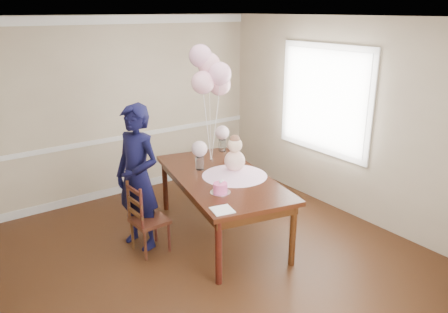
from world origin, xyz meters
TOP-DOWN VIEW (x-y plane):
  - floor at (0.00, 0.00)m, footprint 4.50×5.00m
  - ceiling at (0.00, 0.00)m, footprint 4.50×5.00m
  - wall_back at (0.00, 2.50)m, footprint 4.50×0.02m
  - wall_front at (0.00, -2.50)m, footprint 4.50×0.02m
  - wall_right at (2.25, 0.00)m, footprint 0.02×5.00m
  - chair_rail_trim at (0.00, 2.49)m, footprint 4.50×0.02m
  - crown_molding at (0.00, 2.49)m, footprint 4.50×0.02m
  - baseboard_trim at (0.00, 2.49)m, footprint 4.50×0.02m
  - window_frame at (2.23, 0.50)m, footprint 0.02×1.66m
  - window_blinds at (2.21, 0.50)m, footprint 0.01×1.50m
  - dining_table_top at (0.41, 0.48)m, footprint 1.50×2.33m
  - table_apron at (0.41, 0.48)m, footprint 1.38×2.20m
  - table_leg_fl at (-0.24, -0.39)m, footprint 0.09×0.09m
  - table_leg_fr at (0.65, -0.58)m, footprint 0.09×0.09m
  - table_leg_bl at (0.18, 1.55)m, footprint 0.09×0.09m
  - table_leg_br at (1.06, 1.36)m, footprint 0.09×0.09m
  - baby_skirt at (0.56, 0.40)m, footprint 0.97×0.97m
  - baby_torso at (0.56, 0.40)m, footprint 0.26×0.26m
  - baby_head at (0.56, 0.40)m, footprint 0.18×0.18m
  - baby_hair at (0.56, 0.40)m, footprint 0.13×0.13m
  - cake_platter at (0.10, 0.06)m, footprint 0.28×0.28m
  - birthday_cake at (0.10, 0.06)m, footprint 0.19×0.19m
  - cake_flower_a at (0.10, 0.06)m, footprint 0.03×0.03m
  - cake_flower_b at (0.14, 0.07)m, footprint 0.03×0.03m
  - rose_vase_near at (0.32, 0.83)m, footprint 0.13×0.13m
  - roses_near at (0.32, 0.83)m, footprint 0.20×0.20m
  - rose_vase_far at (1.01, 1.29)m, footprint 0.13×0.13m
  - roses_far at (1.01, 1.29)m, footprint 0.20×0.20m
  - napkin at (-0.15, -0.33)m, footprint 0.26×0.26m
  - balloon_weight at (0.64, 1.04)m, footprint 0.05×0.05m
  - balloon_a at (0.54, 1.06)m, footprint 0.30×0.30m
  - balloon_b at (0.74, 0.96)m, footprint 0.30×0.30m
  - balloon_c at (0.69, 1.14)m, footprint 0.30×0.30m
  - balloon_d at (0.59, 1.18)m, footprint 0.30×0.30m
  - balloon_e at (0.82, 1.09)m, footprint 0.30×0.30m
  - balloon_ribbon_a at (0.59, 1.05)m, footprint 0.10×0.02m
  - balloon_ribbon_b at (0.69, 1.00)m, footprint 0.10×0.08m
  - balloon_ribbon_c at (0.67, 1.09)m, footprint 0.04×0.10m
  - balloon_ribbon_d at (0.62, 1.11)m, footprint 0.07×0.13m
  - balloon_ribbon_e at (0.73, 1.06)m, footprint 0.16×0.05m
  - dining_chair_seat at (-0.51, 0.64)m, footprint 0.41×0.41m
  - chair_leg_fl at (-0.66, 0.47)m, footprint 0.04×0.04m
  - chair_leg_fr at (-0.35, 0.49)m, footprint 0.04×0.04m
  - chair_leg_bl at (-0.68, 0.79)m, footprint 0.04×0.04m
  - chair_leg_br at (-0.36, 0.81)m, footprint 0.04×0.04m
  - chair_back_post_l at (-0.68, 0.47)m, footprint 0.04×0.04m
  - chair_back_post_r at (-0.70, 0.79)m, footprint 0.04×0.04m
  - chair_slat_low at (-0.69, 0.63)m, footprint 0.04×0.35m
  - chair_slat_mid at (-0.69, 0.63)m, footprint 0.04×0.35m
  - chair_slat_top at (-0.69, 0.63)m, footprint 0.04×0.35m
  - woman at (-0.54, 0.85)m, footprint 0.61×0.74m

SIDE VIEW (x-z plane):
  - floor at x=0.00m, z-range 0.00..0.00m
  - baseboard_trim at x=0.00m, z-range 0.00..0.12m
  - chair_leg_fl at x=-0.66m, z-range 0.00..0.38m
  - chair_leg_fr at x=-0.35m, z-range 0.00..0.38m
  - chair_leg_bl at x=-0.68m, z-range 0.00..0.38m
  - chair_leg_br at x=-0.36m, z-range 0.00..0.38m
  - table_leg_fl at x=-0.24m, z-range 0.00..0.75m
  - table_leg_fr at x=0.65m, z-range 0.00..0.75m
  - table_leg_bl at x=0.18m, z-range 0.00..0.75m
  - table_leg_br at x=1.06m, z-range 0.00..0.75m
  - dining_chair_seat at x=-0.51m, z-range 0.38..0.42m
  - chair_slat_low at x=-0.69m, z-range 0.53..0.57m
  - chair_back_post_l at x=-0.68m, z-range 0.41..0.90m
  - chair_back_post_r at x=-0.70m, z-range 0.41..0.90m
  - chair_slat_mid at x=-0.69m, z-range 0.67..0.71m
  - table_apron at x=0.41m, z-range 0.64..0.75m
  - dining_table_top at x=0.41m, z-range 0.75..0.81m
  - cake_platter at x=0.10m, z-range 0.81..0.81m
  - napkin at x=-0.15m, z-range 0.81..0.82m
  - balloon_weight at x=0.64m, z-range 0.81..0.83m
  - chair_slat_top at x=-0.69m, z-range 0.81..0.85m
  - baby_skirt at x=0.56m, z-range 0.81..0.91m
  - birthday_cake at x=0.10m, z-range 0.81..0.92m
  - woman at x=-0.54m, z-range 0.00..1.77m
  - rose_vase_near at x=0.32m, z-range 0.81..0.98m
  - rose_vase_far at x=1.01m, z-range 0.81..0.98m
  - chair_rail_trim at x=0.00m, z-range 0.86..0.94m
  - cake_flower_a at x=0.10m, z-range 0.92..0.95m
  - cake_flower_b at x=0.14m, z-range 0.92..0.95m
  - baby_torso at x=0.56m, z-range 0.87..1.13m
  - roses_near at x=0.32m, z-range 0.98..1.19m
  - roses_far at x=1.01m, z-range 0.98..1.19m
  - baby_head at x=0.56m, z-range 1.11..1.29m
  - balloon_ribbon_e at x=0.73m, z-range 0.82..1.66m
  - baby_hair at x=0.56m, z-range 1.20..1.33m
  - balloon_ribbon_a at x=0.59m, z-range 0.82..1.72m
  - balloon_ribbon_b at x=0.69m, z-range 0.82..1.82m
  - wall_back at x=0.00m, z-range 0.00..2.70m
  - wall_front at x=0.00m, z-range 0.00..2.70m
  - wall_right at x=2.25m, z-range 0.00..2.70m
  - balloon_ribbon_c at x=0.67m, z-range 0.82..1.93m
  - balloon_ribbon_d at x=0.62m, z-range 0.82..2.04m
  - window_frame at x=2.23m, z-range 0.77..2.33m
  - window_blinds at x=2.21m, z-range 0.85..2.25m
  - balloon_e at x=0.82m, z-range 1.68..1.98m
  - balloon_a at x=0.54m, z-range 1.73..2.03m
  - balloon_b at x=0.74m, z-range 1.84..2.14m
  - balloon_c at x=0.69m, z-range 1.94..2.24m
  - balloon_d at x=0.59m, z-range 2.05..2.35m
  - crown_molding at x=0.00m, z-range 2.57..2.69m
  - ceiling at x=0.00m, z-range 2.69..2.71m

